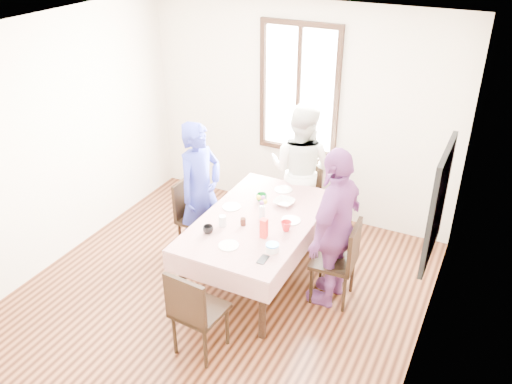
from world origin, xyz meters
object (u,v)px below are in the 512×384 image
person_far (301,170)px  person_right (334,228)px  chair_left (200,218)px  dining_table (258,250)px  chair_near (200,310)px  person_left (200,191)px  chair_right (334,261)px  chair_far (300,196)px

person_far → person_right: bearing=128.1°
chair_left → dining_table: bearing=81.2°
dining_table → chair_near: size_ratio=1.88×
chair_left → person_left: bearing=92.2°
chair_right → chair_far: (-0.82, 1.12, 0.00)m
chair_left → person_far: person_far is taller
chair_near → person_left: (-0.80, 1.33, 0.36)m
dining_table → chair_near: (0.00, -1.17, 0.08)m
chair_far → dining_table: bearing=89.0°
chair_far → person_far: person_far is taller
chair_right → chair_far: bearing=32.7°
person_far → person_right: (0.80, -1.10, 0.03)m
person_far → person_right: person_right is taller
chair_right → dining_table: bearing=90.1°
person_left → person_far: 1.28m
dining_table → person_far: 1.24m
dining_table → person_right: (0.80, 0.05, 0.47)m
dining_table → chair_far: size_ratio=1.88×
person_left → chair_near: bearing=-136.0°
chair_far → person_right: (0.80, -1.12, 0.39)m
chair_far → person_far: size_ratio=0.55×
person_left → person_far: person_far is taller
chair_right → chair_near: bearing=142.5°
chair_right → chair_near: same height
person_left → chair_right: bearing=-80.8°
chair_left → person_right: (1.63, -0.11, 0.39)m
chair_right → person_far: (-0.82, 1.10, 0.37)m
person_right → chair_near: bearing=-27.0°
person_right → person_left: bearing=-87.6°
person_right → chair_left: bearing=-87.6°
chair_right → person_far: bearing=33.2°
person_left → chair_left: bearing=103.0°
chair_right → person_left: 1.67m
chair_left → person_left: 0.36m
chair_near → chair_far: bearing=94.7°
dining_table → person_far: (0.00, 1.15, 0.45)m
person_right → chair_right: bearing=96.2°
chair_left → chair_far: same height
chair_left → person_right: bearing=88.4°
dining_table → chair_far: bearing=90.0°
chair_right → chair_far: size_ratio=1.00×
chair_far → person_far: 0.37m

